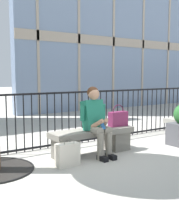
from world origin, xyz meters
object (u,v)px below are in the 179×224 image
seated_person_with_phone (96,119)px  handbag_on_bench (118,118)px  shopping_bag (67,154)px  stone_bench (93,139)px

seated_person_with_phone → handbag_on_bench: size_ratio=2.95×
seated_person_with_phone → shopping_bag: bearing=-162.2°
seated_person_with_phone → stone_bench: bearing=80.7°
shopping_bag → stone_bench: bearing=26.1°
seated_person_with_phone → handbag_on_bench: bearing=11.2°
stone_bench → handbag_on_bench: size_ratio=3.89×
handbag_on_bench → shopping_bag: handbag_on_bench is taller
stone_bench → handbag_on_bench: (0.58, -0.01, 0.33)m
stone_bench → shopping_bag: 0.82m
stone_bench → shopping_bag: shopping_bag is taller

